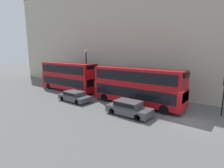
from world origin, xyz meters
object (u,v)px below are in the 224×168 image
at_px(bus_second_in_queue, 68,76).
at_px(pedestrian, 87,85).
at_px(bus_leading, 137,85).
at_px(car_dark_sedan, 129,108).
at_px(car_hatchback, 74,96).

relative_size(bus_second_in_queue, pedestrian, 6.64).
distance_m(bus_second_in_queue, pedestrian, 3.44).
xyz_separation_m(bus_leading, pedestrian, (2.55, 10.62, -1.61)).
xyz_separation_m(bus_second_in_queue, pedestrian, (2.55, -1.59, -1.67)).
height_order(bus_leading, car_dark_sedan, bus_leading).
bearing_deg(pedestrian, bus_second_in_queue, 148.01).
distance_m(car_hatchback, pedestrian, 7.09).
distance_m(bus_second_in_queue, car_hatchback, 6.65).
relative_size(bus_second_in_queue, car_hatchback, 2.48).
xyz_separation_m(bus_leading, car_hatchback, (-3.40, 6.77, -1.67)).
bearing_deg(car_dark_sedan, bus_leading, 18.31).
bearing_deg(bus_second_in_queue, bus_leading, -90.00).
relative_size(car_dark_sedan, car_hatchback, 1.04).
bearing_deg(bus_second_in_queue, pedestrian, -31.99).
relative_size(bus_leading, car_hatchback, 2.55).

